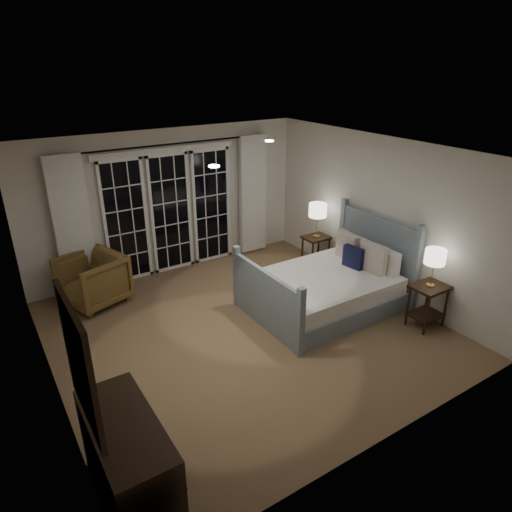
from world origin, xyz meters
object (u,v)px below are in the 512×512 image
bed (327,287)px  dresser (129,463)px  nightstand_left (428,300)px  armchair (93,280)px  lamp_left (435,257)px  nightstand_right (316,247)px  lamp_right (318,211)px

bed → dresser: size_ratio=1.79×
nightstand_left → armchair: (-3.81, 3.24, -0.02)m
lamp_left → nightstand_right: bearing=90.9°
armchair → lamp_right: bearing=59.3°
bed → nightstand_left: bed is taller
nightstand_right → armchair: size_ratio=0.68×
bed → nightstand_left: (0.83, -1.19, 0.10)m
lamp_left → dresser: lamp_left is taller
nightstand_left → dresser: dresser is taller
armchair → nightstand_right: bearing=59.3°
lamp_right → armchair: bearing=167.8°
armchair → dresser: 3.79m
nightstand_right → lamp_right: 0.70m
armchair → lamp_left: bearing=31.2°
lamp_left → dresser: size_ratio=0.45×
bed → nightstand_left: size_ratio=3.43×
bed → nightstand_right: (0.79, 1.23, 0.06)m
nightstand_left → dresser: bearing=-173.6°
nightstand_left → dresser: size_ratio=0.52×
lamp_right → armchair: (-3.77, 0.82, -0.69)m
bed → armchair: size_ratio=2.51×
bed → dresser: (-3.65, -1.69, 0.11)m
lamp_right → dresser: (-4.44, -2.92, -0.65)m
lamp_left → armchair: lamp_left is taller
bed → nightstand_left: 1.45m
nightstand_left → lamp_left: lamp_left is taller
bed → lamp_left: size_ratio=4.01×
armchair → nightstand_left: bearing=31.2°
nightstand_left → lamp_right: size_ratio=1.04×
lamp_right → lamp_left: bearing=-89.1°
lamp_right → bed: bearing=-122.7°
lamp_left → armchair: (-3.81, 3.24, -0.68)m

